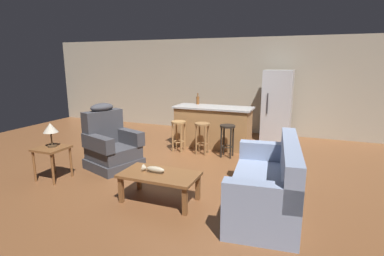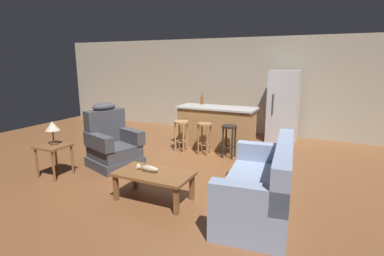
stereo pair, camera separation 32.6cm
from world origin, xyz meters
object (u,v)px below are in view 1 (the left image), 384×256
fish_figurine (153,169)px  recliner_near_lamp (111,145)px  couch (269,185)px  bar_stool_middle (202,133)px  end_table (52,153)px  bottle_tall_green (198,100)px  table_lamp (50,129)px  refrigerator (277,106)px  bar_stool_left (179,130)px  coffee_table (160,177)px  kitchen_island (213,127)px  bar_stool_right (227,135)px

fish_figurine → recliner_near_lamp: size_ratio=0.28×
couch → bar_stool_middle: (-1.67, 2.00, 0.13)m
couch → end_table: (-3.54, -0.28, 0.12)m
fish_figurine → bottle_tall_green: bottle_tall_green is taller
end_table → table_lamp: size_ratio=1.37×
recliner_near_lamp → end_table: size_ratio=2.14×
bar_stool_middle → bottle_tall_green: (-0.43, 0.87, 0.58)m
bottle_tall_green → end_table: bearing=-114.6°
bottle_tall_green → table_lamp: bearing=-114.9°
end_table → refrigerator: refrigerator is taller
couch → bar_stool_left: (-2.22, 2.00, 0.13)m
fish_figurine → bar_stool_left: 2.43m
couch → refrigerator: refrigerator is taller
coffee_table → refrigerator: bearing=74.8°
end_table → table_lamp: bearing=102.9°
fish_figurine → kitchen_island: 2.97m
fish_figurine → bar_stool_right: size_ratio=0.50×
coffee_table → bar_stool_left: size_ratio=1.62×
coffee_table → refrigerator: 4.37m
end_table → bar_stool_left: bar_stool_left is taller
fish_figurine → refrigerator: (1.24, 4.17, 0.42)m
coffee_table → recliner_near_lamp: (-1.53, 0.95, 0.06)m
bottle_tall_green → fish_figurine: bearing=-80.6°
couch → recliner_near_lamp: size_ratio=1.65×
table_lamp → refrigerator: (3.21, 4.08, 0.01)m
refrigerator → fish_figurine: bearing=-106.5°
end_table → bar_stool_right: bearing=43.2°
kitchen_island → bottle_tall_green: (-0.47, 0.24, 0.57)m
end_table → bottle_tall_green: 3.51m
coffee_table → kitchen_island: 2.99m
recliner_near_lamp → bar_stool_left: size_ratio=1.76×
fish_figurine → refrigerator: size_ratio=0.19×
recliner_near_lamp → refrigerator: 4.22m
coffee_table → fish_figurine: 0.14m
coffee_table → recliner_near_lamp: recliner_near_lamp is taller
bar_stool_left → bar_stool_middle: same height
bar_stool_middle → bottle_tall_green: bottle_tall_green is taller
bar_stool_middle → kitchen_island: bearing=86.3°
recliner_near_lamp → bar_stool_left: bearing=81.0°
kitchen_island → bar_stool_left: 0.87m
recliner_near_lamp → end_table: bearing=-102.2°
table_lamp → bar_stool_left: (1.32, 2.25, -0.40)m
bar_stool_left → refrigerator: (1.89, 1.83, 0.41)m
fish_figurine → recliner_near_lamp: (-1.43, 0.94, -0.04)m
coffee_table → couch: (1.47, 0.35, -0.02)m
couch → table_lamp: 3.59m
coffee_table → couch: size_ratio=0.56×
end_table → bar_stool_left: 2.63m
refrigerator → kitchen_island: bearing=-137.3°
recliner_near_lamp → table_lamp: 1.10m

